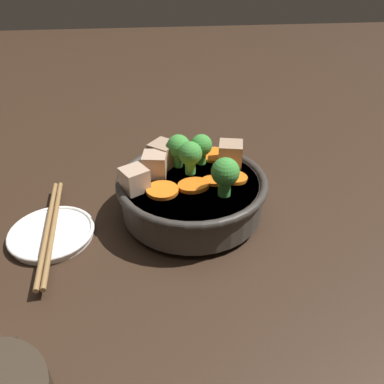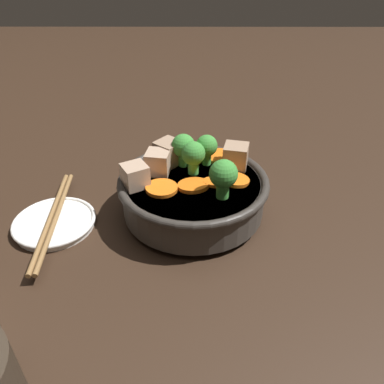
# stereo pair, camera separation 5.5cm
# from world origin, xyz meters

# --- Properties ---
(ground_plane) EXTENTS (3.00, 3.00, 0.00)m
(ground_plane) POSITION_xyz_m (0.00, 0.00, 0.00)
(ground_plane) COLOR black
(stirfry_bowl) EXTENTS (0.22, 0.22, 0.12)m
(stirfry_bowl) POSITION_xyz_m (0.00, 0.00, 0.04)
(stirfry_bowl) COLOR #38332D
(stirfry_bowl) RESTS_ON ground_plane
(side_saucer) EXTENTS (0.12, 0.12, 0.01)m
(side_saucer) POSITION_xyz_m (-0.03, 0.20, 0.01)
(side_saucer) COLOR white
(side_saucer) RESTS_ON ground_plane
(chopsticks_pair) EXTENTS (0.23, 0.03, 0.01)m
(chopsticks_pair) POSITION_xyz_m (-0.03, 0.20, 0.02)
(chopsticks_pair) COLOR olive
(chopsticks_pair) RESTS_ON side_saucer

